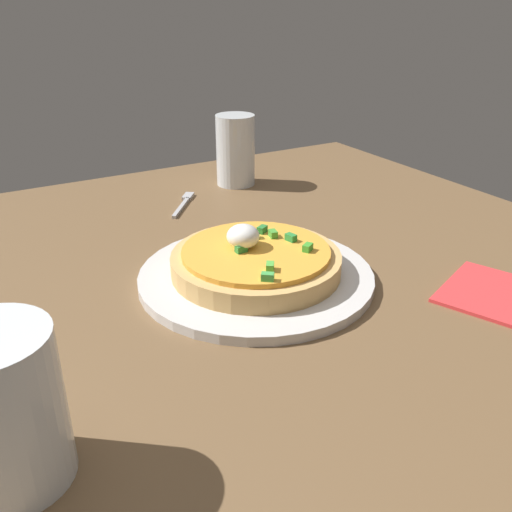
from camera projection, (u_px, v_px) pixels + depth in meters
dining_table at (249, 269)px, 68.77cm from camera, size 92.98×85.64×2.17cm
plate at (256, 276)px, 63.51cm from camera, size 26.74×26.74×1.11cm
pizza at (256, 260)px, 62.66cm from camera, size 19.23×19.23×5.52cm
cup_near at (235, 152)px, 93.61cm from camera, size 6.52×6.52×11.76cm
cup_far at (4, 418)px, 35.91cm from camera, size 8.00×8.00×11.32cm
fork at (183, 203)px, 86.63cm from camera, size 7.60×9.28×0.50cm
napkin at (501, 296)px, 60.16cm from camera, size 15.10×15.10×0.40cm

